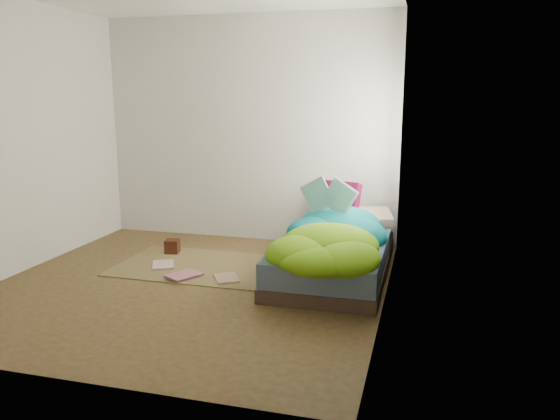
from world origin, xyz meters
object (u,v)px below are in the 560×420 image
object	(u,v)px
bed	(335,256)
wooden_box	(172,246)
floor_book_a	(152,265)
pillow_magenta	(339,202)
floor_book_b	(177,273)
open_book	(328,186)

from	to	relation	value
bed	wooden_box	bearing A→B (deg)	174.69
bed	floor_book_a	xyz separation A→B (m)	(-1.79, -0.33, -0.15)
bed	wooden_box	size ratio (longest dim) A/B	13.81
bed	pillow_magenta	bearing A→B (deg)	96.91
pillow_magenta	floor_book_b	size ratio (longest dim) A/B	1.40
bed	floor_book_a	distance (m)	1.83
bed	open_book	world-z (taller)	open_book
pillow_magenta	floor_book_b	xyz separation A→B (m)	(-1.36, -1.25, -0.53)
open_book	wooden_box	size ratio (longest dim) A/B	3.29
bed	open_book	distance (m)	0.68
wooden_box	floor_book_a	distance (m)	0.51
pillow_magenta	bed	bearing A→B (deg)	-67.74
open_book	wooden_box	world-z (taller)	open_book
open_book	wooden_box	bearing A→B (deg)	-167.96
bed	open_book	bearing A→B (deg)	126.25
floor_book_a	pillow_magenta	bearing A→B (deg)	6.52
pillow_magenta	floor_book_a	distance (m)	2.09
wooden_box	floor_book_b	distance (m)	0.76
wooden_box	floor_book_b	size ratio (longest dim) A/B	0.47
floor_book_a	wooden_box	bearing A→B (deg)	66.54
pillow_magenta	wooden_box	xyz separation A→B (m)	(-1.73, -0.59, -0.47)
wooden_box	floor_book_b	world-z (taller)	wooden_box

